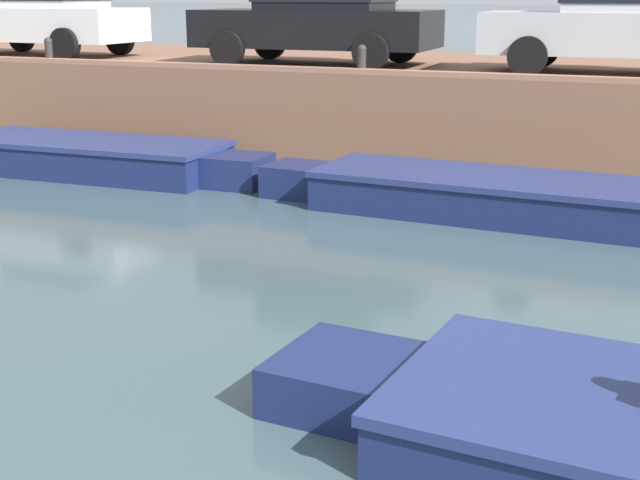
# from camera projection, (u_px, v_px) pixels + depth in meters

# --- Properties ---
(ground_plane) EXTENTS (400.00, 400.00, 0.00)m
(ground_plane) POSITION_uv_depth(u_px,v_px,m) (427.00, 323.00, 7.95)
(ground_plane) COLOR #3D5156
(far_quay_wall) EXTENTS (60.00, 6.00, 1.61)m
(far_quay_wall) POSITION_uv_depth(u_px,v_px,m) (564.00, 112.00, 15.73)
(far_quay_wall) COLOR brown
(far_quay_wall) RESTS_ON ground
(far_wall_coping) EXTENTS (60.00, 0.24, 0.08)m
(far_wall_coping) POSITION_uv_depth(u_px,v_px,m) (543.00, 78.00, 12.93)
(far_wall_coping) COLOR #9F6C52
(far_wall_coping) RESTS_ON far_quay_wall
(boat_moored_west_navy) EXTENTS (5.37, 1.74, 0.56)m
(boat_moored_west_navy) POSITION_uv_depth(u_px,v_px,m) (101.00, 158.00, 14.30)
(boat_moored_west_navy) COLOR navy
(boat_moored_west_navy) RESTS_ON ground
(boat_moored_central_navy) EXTENTS (5.86, 1.90, 0.53)m
(boat_moored_central_navy) POSITION_uv_depth(u_px,v_px,m) (480.00, 195.00, 11.75)
(boat_moored_central_navy) COLOR navy
(boat_moored_central_navy) RESTS_ON ground
(car_leftmost_white) EXTENTS (4.19, 1.98, 1.54)m
(car_leftmost_white) POSITION_uv_depth(u_px,v_px,m) (42.00, 12.00, 17.67)
(car_leftmost_white) COLOR white
(car_leftmost_white) RESTS_ON far_quay_wall
(car_left_inner_black) EXTENTS (4.22, 2.07, 1.54)m
(car_left_inner_black) POSITION_uv_depth(u_px,v_px,m) (320.00, 15.00, 15.52)
(car_left_inner_black) COLOR black
(car_left_inner_black) RESTS_ON far_quay_wall
(car_centre_silver) EXTENTS (4.27, 2.00, 1.54)m
(car_centre_silver) POSITION_uv_depth(u_px,v_px,m) (628.00, 18.00, 13.66)
(car_centre_silver) COLOR #B7BABC
(car_centre_silver) RESTS_ON far_quay_wall
(mooring_bollard_west) EXTENTS (0.15, 0.15, 0.45)m
(mooring_bollard_west) POSITION_uv_depth(u_px,v_px,m) (49.00, 49.00, 16.22)
(mooring_bollard_west) COLOR #2D2B28
(mooring_bollard_west) RESTS_ON far_quay_wall
(mooring_bollard_mid) EXTENTS (0.15, 0.15, 0.45)m
(mooring_bollard_mid) POSITION_uv_depth(u_px,v_px,m) (362.00, 58.00, 14.02)
(mooring_bollard_mid) COLOR #2D2B28
(mooring_bollard_mid) RESTS_ON far_quay_wall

